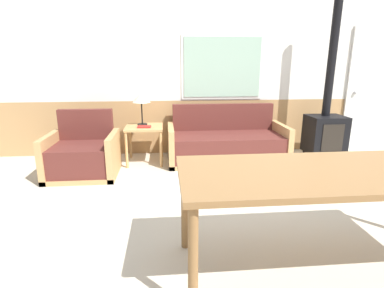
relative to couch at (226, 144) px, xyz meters
The scene contains 10 objects.
ground_plane 2.12m from the couch, 92.53° to the right, with size 16.00×16.00×0.00m, color beige.
wall_back 1.22m from the couch, 99.66° to the left, with size 7.20×0.09×2.70m.
couch is the anchor object (origin of this frame).
armchair 2.09m from the couch, 167.55° to the right, with size 0.90×0.74×0.85m.
side_table 1.26m from the couch, behind, with size 0.55×0.55×0.56m.
table_lamp 1.46m from the couch, behind, with size 0.27×0.27×0.49m.
book_stack 1.28m from the couch, behind, with size 0.20×0.12×0.02m.
dining_table 2.62m from the couch, 85.68° to the right, with size 2.09×0.82×0.76m.
wood_stove 1.57m from the couch, ahead, with size 0.55×0.46×2.53m.
entry_door 2.74m from the couch, 10.36° to the left, with size 0.90×0.09×2.05m.
Camera 1 is at (-0.84, -2.28, 1.46)m, focal length 28.00 mm.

